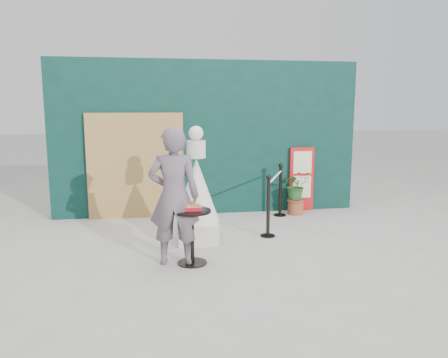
% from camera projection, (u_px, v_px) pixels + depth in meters
% --- Properties ---
extents(ground, '(60.00, 60.00, 0.00)m').
position_uv_depth(ground, '(239.00, 268.00, 5.80)').
color(ground, '#ADAAA5').
rests_on(ground, ground).
extents(back_wall, '(6.00, 0.30, 3.00)m').
position_uv_depth(back_wall, '(208.00, 138.00, 8.62)').
color(back_wall, '#092C23').
rests_on(back_wall, ground).
extents(bamboo_fence, '(1.80, 0.08, 2.00)m').
position_uv_depth(bamboo_fence, '(136.00, 166.00, 8.26)').
color(bamboo_fence, tan).
rests_on(bamboo_fence, ground).
extents(woman, '(0.74, 0.55, 1.87)m').
position_uv_depth(woman, '(174.00, 196.00, 5.81)').
color(woman, '#635560').
rests_on(woman, ground).
extents(menu_board, '(0.50, 0.07, 1.30)m').
position_uv_depth(menu_board, '(301.00, 179.00, 8.88)').
color(menu_board, red).
rests_on(menu_board, ground).
extents(statue, '(0.71, 0.71, 1.83)m').
position_uv_depth(statue, '(197.00, 196.00, 6.79)').
color(statue, silver).
rests_on(statue, ground).
extents(cafe_table, '(0.52, 0.52, 0.75)m').
position_uv_depth(cafe_table, '(192.00, 228.00, 5.88)').
color(cafe_table, black).
rests_on(cafe_table, ground).
extents(food_basket, '(0.26, 0.19, 0.11)m').
position_uv_depth(food_basket, '(192.00, 207.00, 5.84)').
color(food_basket, red).
rests_on(food_basket, cafe_table).
extents(planter, '(0.51, 0.44, 0.87)m').
position_uv_depth(planter, '(296.00, 189.00, 8.60)').
color(planter, '#965331').
rests_on(planter, ground).
extents(stanchion_barrier, '(0.84, 1.54, 1.03)m').
position_uv_depth(stanchion_barrier, '(275.00, 198.00, 7.80)').
color(stanchion_barrier, black).
rests_on(stanchion_barrier, ground).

